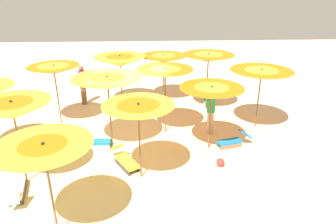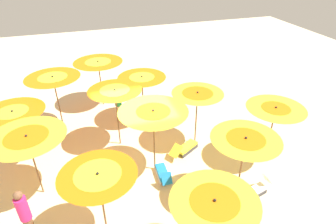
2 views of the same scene
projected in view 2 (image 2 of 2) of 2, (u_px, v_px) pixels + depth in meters
ground at (136, 160)px, 10.73m from camera, size 38.08×38.08×0.04m
beach_umbrella_0 at (98, 65)px, 13.31m from camera, size 2.28×2.28×2.31m
beach_umbrella_1 at (53, 81)px, 11.40m from camera, size 2.17×2.17×2.48m
beach_umbrella_2 at (13, 116)px, 9.74m from camera, size 2.14×2.14×2.15m
beach_umbrella_3 at (142, 81)px, 12.07m from camera, size 2.04×2.04×2.21m
beach_umbrella_4 at (115, 94)px, 10.43m from camera, size 1.98×1.98×2.47m
beach_umbrella_5 at (28, 142)px, 8.32m from camera, size 2.26×2.26×2.29m
beach_umbrella_6 at (197, 98)px, 10.63m from camera, size 1.94×1.94×2.30m
beach_umbrella_7 at (153, 116)px, 9.15m from camera, size 2.27×2.27×2.48m
beach_umbrella_8 at (98, 179)px, 6.84m from camera, size 1.92×1.92×2.36m
beach_umbrella_9 at (275, 113)px, 9.68m from camera, size 1.99×1.99×2.31m
beach_umbrella_10 at (245, 145)px, 7.93m from camera, size 1.97×1.97×2.46m
beach_umbrella_11 at (214, 208)px, 6.21m from camera, size 1.98×1.98×2.34m
lounger_0 at (185, 148)px, 11.01m from camera, size 1.36×1.02×0.57m
lounger_1 at (49, 124)px, 12.43m from camera, size 1.15×0.41×0.67m
lounger_2 at (255, 190)px, 9.14m from camera, size 1.29×0.62×0.65m
lounger_3 at (138, 108)px, 13.64m from camera, size 0.61×1.26×0.55m
lounger_4 at (163, 174)px, 9.79m from camera, size 0.40×1.13×0.57m
beachgoer_0 at (118, 103)px, 12.49m from camera, size 0.30×0.30×1.85m
beachgoer_1 at (25, 215)px, 7.41m from camera, size 0.30×0.30×1.78m
beach_ball at (167, 112)px, 13.46m from camera, size 0.25×0.25×0.25m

